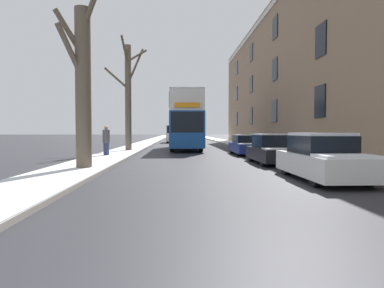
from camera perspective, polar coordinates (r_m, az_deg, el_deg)
sidewalk_left at (r=56.29m, az=-6.41°, el=0.64°), size 2.32×130.00×0.16m
sidewalk_right at (r=56.57m, az=4.42°, el=0.65°), size 2.32×130.00×0.16m
terrace_facade_right at (r=30.64m, az=21.94°, el=10.93°), size 9.10×50.47×12.61m
bare_tree_left_0 at (r=13.87m, az=-17.77°, el=9.50°), size 2.00×1.22×7.13m
bare_tree_left_1 at (r=25.78m, az=-10.57°, el=8.14°), size 3.02×2.46×8.26m
double_decker_bus at (r=28.92m, az=-1.11°, el=4.22°), size 2.54×10.73×4.59m
parked_car_0 at (r=11.55m, az=20.91°, el=-2.27°), size 1.73×4.25×1.50m
parked_car_1 at (r=16.75m, az=13.40°, el=-0.97°), size 1.81×4.11×1.42m
parked_car_2 at (r=22.78m, az=9.12°, el=-0.21°), size 1.78×4.24×1.33m
oncoming_van at (r=46.31m, az=-2.99°, el=1.80°), size 2.05×4.84×2.36m
pedestrian_left_sidewalk at (r=20.45m, az=-14.11°, el=0.62°), size 0.41×0.41×1.87m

